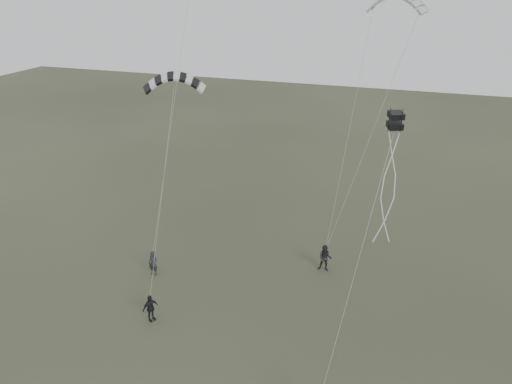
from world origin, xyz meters
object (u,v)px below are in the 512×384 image
(kite_striped, at_px, (174,76))
(kite_box, at_px, (395,120))
(flyer_right, at_px, (325,258))
(flyer_left, at_px, (153,263))
(flyer_center, at_px, (150,308))

(kite_striped, relative_size, kite_box, 4.73)
(flyer_right, bearing_deg, flyer_left, -161.29)
(flyer_left, distance_m, flyer_right, 11.55)
(flyer_right, bearing_deg, kite_box, -66.98)
(flyer_center, xyz_separation_m, kite_striped, (0.50, 3.78, 12.68))
(flyer_right, height_order, kite_striped, kite_striped)
(flyer_left, relative_size, flyer_right, 0.93)
(flyer_left, height_order, flyer_center, flyer_left)
(kite_box, bearing_deg, kite_striped, 138.41)
(flyer_right, relative_size, flyer_center, 1.12)
(flyer_center, bearing_deg, kite_striped, 20.31)
(flyer_right, relative_size, kite_striped, 0.58)
(flyer_left, height_order, kite_box, kite_box)
(flyer_left, bearing_deg, flyer_center, -63.29)
(flyer_center, distance_m, kite_striped, 13.24)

